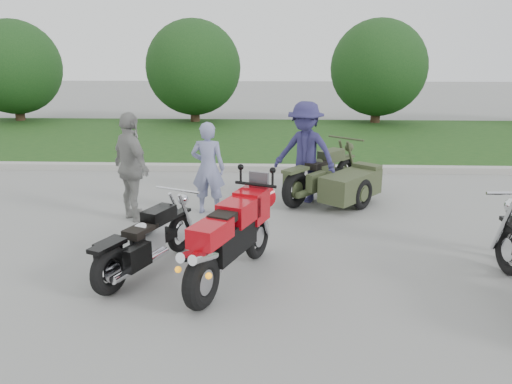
{
  "coord_description": "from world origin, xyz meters",
  "views": [
    {
      "loc": [
        0.19,
        -5.96,
        2.94
      ],
      "look_at": [
        -0.11,
        1.38,
        0.8
      ],
      "focal_mm": 35.0,
      "sensor_mm": 36.0,
      "label": 1
    }
  ],
  "objects_px": {
    "cruiser_left": "(144,244)",
    "cruiser_sidecar": "(337,182)",
    "sportbike_red": "(230,236)",
    "person_stripe": "(208,168)",
    "person_denim": "(305,152)",
    "person_back": "(132,167)"
  },
  "relations": [
    {
      "from": "cruiser_left",
      "to": "cruiser_sidecar",
      "type": "distance_m",
      "value": 4.39
    },
    {
      "from": "sportbike_red",
      "to": "person_stripe",
      "type": "xyz_separation_m",
      "value": [
        -0.65,
        2.81,
        0.21
      ]
    },
    {
      "from": "sportbike_red",
      "to": "person_stripe",
      "type": "distance_m",
      "value": 2.89
    },
    {
      "from": "person_stripe",
      "to": "person_denim",
      "type": "bearing_deg",
      "value": -150.29
    },
    {
      "from": "cruiser_left",
      "to": "person_back",
      "type": "bearing_deg",
      "value": 132.73
    },
    {
      "from": "cruiser_sidecar",
      "to": "person_denim",
      "type": "height_order",
      "value": "person_denim"
    },
    {
      "from": "sportbike_red",
      "to": "person_stripe",
      "type": "bearing_deg",
      "value": 124.85
    },
    {
      "from": "sportbike_red",
      "to": "person_stripe",
      "type": "relative_size",
      "value": 1.28
    },
    {
      "from": "person_stripe",
      "to": "person_back",
      "type": "bearing_deg",
      "value": 23.62
    },
    {
      "from": "sportbike_red",
      "to": "person_denim",
      "type": "xyz_separation_m",
      "value": [
        1.13,
        3.63,
        0.35
      ]
    },
    {
      "from": "person_back",
      "to": "cruiser_sidecar",
      "type": "bearing_deg",
      "value": -115.27
    },
    {
      "from": "cruiser_left",
      "to": "person_stripe",
      "type": "relative_size",
      "value": 1.18
    },
    {
      "from": "person_stripe",
      "to": "person_denim",
      "type": "xyz_separation_m",
      "value": [
        1.78,
        0.82,
        0.14
      ]
    },
    {
      "from": "sportbike_red",
      "to": "cruiser_left",
      "type": "bearing_deg",
      "value": -168.81
    },
    {
      "from": "person_denim",
      "to": "person_stripe",
      "type": "bearing_deg",
      "value": -129.44
    },
    {
      "from": "sportbike_red",
      "to": "person_back",
      "type": "height_order",
      "value": "person_back"
    },
    {
      "from": "person_stripe",
      "to": "cruiser_sidecar",
      "type": "bearing_deg",
      "value": -159.39
    },
    {
      "from": "sportbike_red",
      "to": "cruiser_sidecar",
      "type": "relative_size",
      "value": 0.96
    },
    {
      "from": "cruiser_sidecar",
      "to": "person_denim",
      "type": "xyz_separation_m",
      "value": [
        -0.63,
        0.15,
        0.54
      ]
    },
    {
      "from": "cruiser_sidecar",
      "to": "person_stripe",
      "type": "bearing_deg",
      "value": -125.15
    },
    {
      "from": "person_stripe",
      "to": "person_back",
      "type": "height_order",
      "value": "person_back"
    },
    {
      "from": "sportbike_red",
      "to": "cruiser_left",
      "type": "distance_m",
      "value": 1.21
    }
  ]
}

